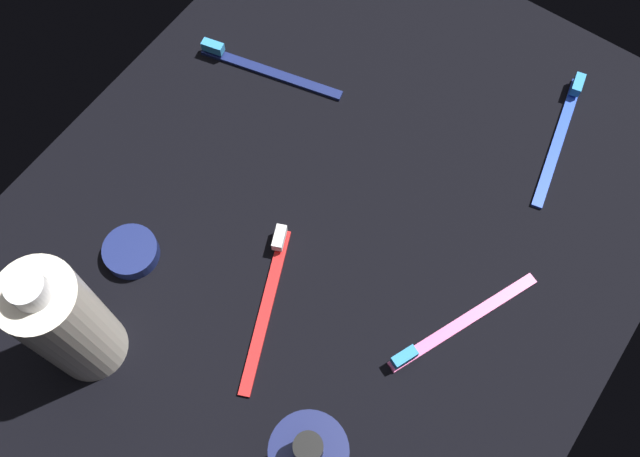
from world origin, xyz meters
The scene contains 7 objects.
ground_plane centered at (0.00, 0.00, -0.60)cm, with size 84.00×64.00×1.20cm, color black.
bodywash_bottle centered at (-22.76, 11.89, 8.51)cm, with size 7.03×7.03×18.71cm.
toothbrush_navy centered at (14.05, 18.35, 0.61)cm, with size 5.26×17.80×2.10cm.
toothbrush_red centered at (-8.65, 0.76, 0.61)cm, with size 17.02×8.19×2.10cm.
toothbrush_blue centered at (26.63, -14.94, 0.61)cm, with size 17.83×5.09×2.10cm.
toothbrush_pink centered at (-0.09, -16.83, 0.61)cm, with size 17.04×8.14×2.10cm.
cream_tin_left centered at (-12.89, 15.29, 0.84)cm, with size 5.80×5.80×1.67cm, color navy.
Camera 1 is at (-24.51, -17.29, 70.48)cm, focal length 40.06 mm.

